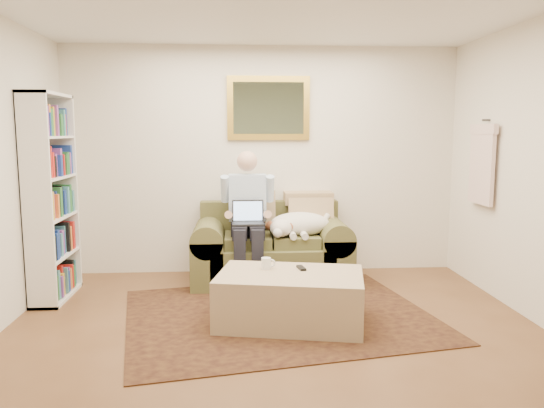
{
  "coord_description": "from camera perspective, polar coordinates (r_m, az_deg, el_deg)",
  "views": [
    {
      "loc": [
        -0.3,
        -3.63,
        1.63
      ],
      "look_at": [
        0.03,
        1.36,
        0.95
      ],
      "focal_mm": 35.0,
      "sensor_mm": 36.0,
      "label": 1
    }
  ],
  "objects": [
    {
      "name": "room_shell",
      "position": [
        4.01,
        0.48,
        3.01
      ],
      "size": [
        4.51,
        5.0,
        2.61
      ],
      "color": "brown",
      "rests_on": "ground"
    },
    {
      "name": "rug",
      "position": [
        4.85,
        0.72,
        -11.83
      ],
      "size": [
        2.99,
        2.56,
        0.01
      ],
      "primitive_type": "cube",
      "rotation": [
        0.0,
        0.0,
        0.18
      ],
      "color": "black",
      "rests_on": "room_shell"
    },
    {
      "name": "sofa",
      "position": [
        5.83,
        -0.11,
        -5.5
      ],
      "size": [
        1.7,
        0.86,
        1.02
      ],
      "color": "brown",
      "rests_on": "room_shell"
    },
    {
      "name": "seated_man",
      "position": [
        5.59,
        -2.61,
        -1.7
      ],
      "size": [
        0.56,
        0.8,
        1.43
      ],
      "primitive_type": null,
      "color": "#8CADD8",
      "rests_on": "sofa"
    },
    {
      "name": "laptop",
      "position": [
        5.52,
        -2.6,
        -1.45
      ],
      "size": [
        0.33,
        0.26,
        0.24
      ],
      "color": "black",
      "rests_on": "seated_man"
    },
    {
      "name": "sleeping_dog",
      "position": [
        5.71,
        3.01,
        -2.16
      ],
      "size": [
        0.7,
        0.44,
        0.26
      ],
      "primitive_type": null,
      "color": "white",
      "rests_on": "sofa"
    },
    {
      "name": "ottoman",
      "position": [
        4.6,
        1.98,
        -10.11
      ],
      "size": [
        1.34,
        1.0,
        0.44
      ],
      "primitive_type": "cube",
      "rotation": [
        0.0,
        0.0,
        -0.2
      ],
      "color": "tan",
      "rests_on": "room_shell"
    },
    {
      "name": "coffee_mug",
      "position": [
        4.66,
        -0.64,
        -6.41
      ],
      "size": [
        0.08,
        0.08,
        0.1
      ],
      "primitive_type": "cylinder",
      "color": "white",
      "rests_on": "ottoman"
    },
    {
      "name": "tv_remote",
      "position": [
        4.67,
        3.16,
        -6.88
      ],
      "size": [
        0.07,
        0.16,
        0.02
      ],
      "primitive_type": "cube",
      "rotation": [
        0.0,
        0.0,
        0.17
      ],
      "color": "black",
      "rests_on": "ottoman"
    },
    {
      "name": "bookshelf",
      "position": [
        5.57,
        -22.67,
        0.64
      ],
      "size": [
        0.28,
        0.8,
        2.0
      ],
      "primitive_type": null,
      "color": "white",
      "rests_on": "room_shell"
    },
    {
      "name": "wall_mirror",
      "position": [
        6.12,
        -0.38,
        10.27
      ],
      "size": [
        0.94,
        0.04,
        0.72
      ],
      "color": "gold",
      "rests_on": "room_shell"
    },
    {
      "name": "hanging_shirt",
      "position": [
        5.8,
        21.66,
        4.43
      ],
      "size": [
        0.06,
        0.52,
        0.9
      ],
      "primitive_type": null,
      "color": "#F8D9CC",
      "rests_on": "room_shell"
    }
  ]
}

